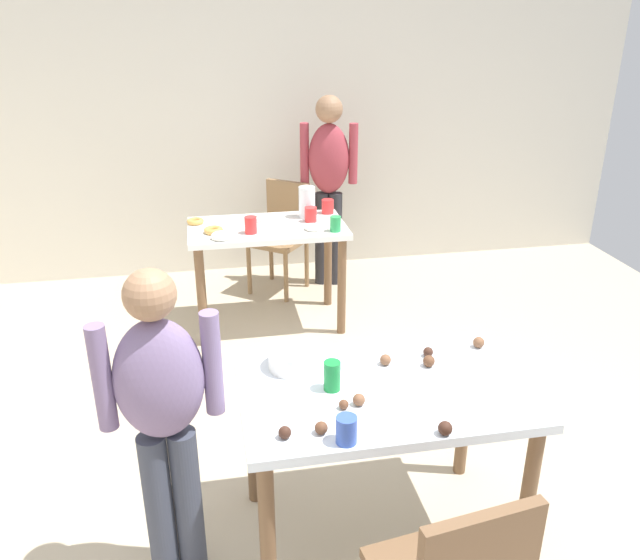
{
  "coord_description": "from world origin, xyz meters",
  "views": [
    {
      "loc": [
        -0.51,
        -2.16,
        2.12
      ],
      "look_at": [
        0.02,
        0.66,
        0.9
      ],
      "focal_mm": 35.69,
      "sensor_mm": 36.0,
      "label": 1
    }
  ],
  "objects_px": {
    "dining_table_near": "(383,409)",
    "soda_can": "(332,376)",
    "dining_table_far": "(268,243)",
    "person_adult_far": "(329,175)",
    "pitcher_far": "(307,202)",
    "person_girl_near": "(163,409)",
    "chair_far_table": "(282,230)",
    "mixing_bowl": "(294,358)"
  },
  "relations": [
    {
      "from": "dining_table_near",
      "to": "soda_can",
      "type": "distance_m",
      "value": 0.27
    },
    {
      "from": "dining_table_far",
      "to": "person_adult_far",
      "type": "xyz_separation_m",
      "value": [
        0.57,
        0.66,
        0.3
      ]
    },
    {
      "from": "dining_table_near",
      "to": "pitcher_far",
      "type": "height_order",
      "value": "pitcher_far"
    },
    {
      "from": "dining_table_far",
      "to": "person_girl_near",
      "type": "distance_m",
      "value": 2.26
    },
    {
      "from": "chair_far_table",
      "to": "soda_can",
      "type": "height_order",
      "value": "soda_can"
    },
    {
      "from": "person_adult_far",
      "to": "chair_far_table",
      "type": "bearing_deg",
      "value": -177.46
    },
    {
      "from": "soda_can",
      "to": "pitcher_far",
      "type": "distance_m",
      "value": 2.25
    },
    {
      "from": "person_adult_far",
      "to": "mixing_bowl",
      "type": "relative_size",
      "value": 7.22
    },
    {
      "from": "soda_can",
      "to": "pitcher_far",
      "type": "height_order",
      "value": "pitcher_far"
    },
    {
      "from": "soda_can",
      "to": "dining_table_far",
      "type": "bearing_deg",
      "value": 90.61
    },
    {
      "from": "person_girl_near",
      "to": "pitcher_far",
      "type": "distance_m",
      "value": 2.49
    },
    {
      "from": "dining_table_far",
      "to": "pitcher_far",
      "type": "xyz_separation_m",
      "value": [
        0.3,
        0.14,
        0.24
      ]
    },
    {
      "from": "dining_table_near",
      "to": "soda_can",
      "type": "bearing_deg",
      "value": 175.46
    },
    {
      "from": "person_girl_near",
      "to": "dining_table_far",
      "type": "bearing_deg",
      "value": 73.99
    },
    {
      "from": "chair_far_table",
      "to": "dining_table_near",
      "type": "bearing_deg",
      "value": -89.12
    },
    {
      "from": "person_adult_far",
      "to": "person_girl_near",
      "type": "bearing_deg",
      "value": -112.82
    },
    {
      "from": "chair_far_table",
      "to": "person_adult_far",
      "type": "bearing_deg",
      "value": 2.54
    },
    {
      "from": "dining_table_far",
      "to": "chair_far_table",
      "type": "height_order",
      "value": "chair_far_table"
    },
    {
      "from": "pitcher_far",
      "to": "person_adult_far",
      "type": "bearing_deg",
      "value": 63.01
    },
    {
      "from": "dining_table_near",
      "to": "dining_table_far",
      "type": "xyz_separation_m",
      "value": [
        -0.23,
        2.11,
        -0.02
      ]
    },
    {
      "from": "dining_table_near",
      "to": "pitcher_far",
      "type": "distance_m",
      "value": 2.26
    },
    {
      "from": "dining_table_near",
      "to": "pitcher_far",
      "type": "xyz_separation_m",
      "value": [
        0.08,
        2.25,
        0.22
      ]
    },
    {
      "from": "pitcher_far",
      "to": "dining_table_near",
      "type": "bearing_deg",
      "value": -91.94
    },
    {
      "from": "dining_table_far",
      "to": "person_girl_near",
      "type": "bearing_deg",
      "value": -106.01
    },
    {
      "from": "chair_far_table",
      "to": "mixing_bowl",
      "type": "xyz_separation_m",
      "value": [
        -0.28,
        -2.54,
        0.3
      ]
    },
    {
      "from": "dining_table_near",
      "to": "soda_can",
      "type": "relative_size",
      "value": 9.32
    },
    {
      "from": "dining_table_near",
      "to": "person_adult_far",
      "type": "relative_size",
      "value": 0.74
    },
    {
      "from": "mixing_bowl",
      "to": "pitcher_far",
      "type": "relative_size",
      "value": 0.96
    },
    {
      "from": "person_girl_near",
      "to": "soda_can",
      "type": "height_order",
      "value": "person_girl_near"
    },
    {
      "from": "soda_can",
      "to": "mixing_bowl",
      "type": "bearing_deg",
      "value": 121.6
    },
    {
      "from": "person_adult_far",
      "to": "mixing_bowl",
      "type": "bearing_deg",
      "value": -104.61
    },
    {
      "from": "person_adult_far",
      "to": "soda_can",
      "type": "bearing_deg",
      "value": -101.21
    },
    {
      "from": "pitcher_far",
      "to": "mixing_bowl",
      "type": "bearing_deg",
      "value": -101.18
    },
    {
      "from": "dining_table_far",
      "to": "soda_can",
      "type": "xyz_separation_m",
      "value": [
        0.02,
        -2.09,
        0.19
      ]
    },
    {
      "from": "person_girl_near",
      "to": "soda_can",
      "type": "relative_size",
      "value": 10.95
    },
    {
      "from": "chair_far_table",
      "to": "mixing_bowl",
      "type": "relative_size",
      "value": 4.09
    },
    {
      "from": "dining_table_far",
      "to": "chair_far_table",
      "type": "distance_m",
      "value": 0.68
    },
    {
      "from": "dining_table_far",
      "to": "person_adult_far",
      "type": "height_order",
      "value": "person_adult_far"
    },
    {
      "from": "chair_far_table",
      "to": "soda_can",
      "type": "xyz_separation_m",
      "value": [
        -0.16,
        -2.74,
        0.31
      ]
    },
    {
      "from": "dining_table_far",
      "to": "person_adult_far",
      "type": "relative_size",
      "value": 0.7
    },
    {
      "from": "soda_can",
      "to": "chair_far_table",
      "type": "bearing_deg",
      "value": 86.58
    },
    {
      "from": "chair_far_table",
      "to": "pitcher_far",
      "type": "distance_m",
      "value": 0.63
    }
  ]
}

